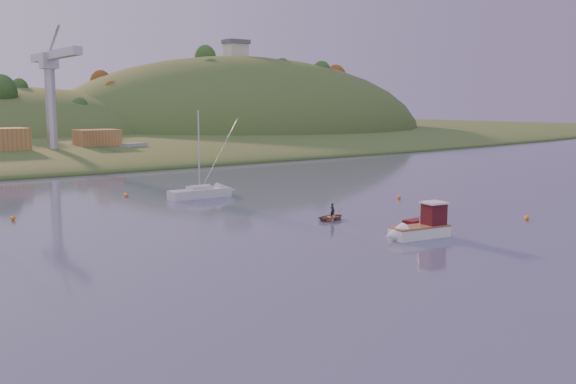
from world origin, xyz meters
TOP-DOWN VIEW (x-y plane):
  - hill_right at (95.00, 195.00)m, footprint 150.00×130.00m
  - hilltop_house at (95.00, 195.00)m, footprint 9.00×7.00m
  - wharf at (5.00, 122.00)m, footprint 42.00×16.00m
  - shed_east at (13.00, 124.00)m, footprint 9.00×7.00m
  - dock_crane at (2.00, 118.39)m, footprint 3.20×28.00m
  - fishing_boat at (4.41, 21.29)m, footprint 6.90×3.06m
  - sailboat_far at (1.12, 55.47)m, footprint 8.22×2.56m
  - canoe at (4.38, 32.86)m, footprint 3.28×2.45m
  - paddler at (4.38, 32.86)m, footprint 0.41×0.59m
  - red_tender at (10.38, 25.74)m, footprint 3.92×1.48m
  - work_vessel at (19.09, 118.00)m, footprint 14.25×8.87m
  - buoy_0 at (20.65, 20.49)m, footprint 0.50×0.50m
  - buoy_1 at (21.01, 39.09)m, footprint 0.50×0.50m
  - buoy_2 at (-22.65, 52.60)m, footprint 0.50×0.50m
  - buoy_3 at (-6.25, 61.94)m, footprint 0.50×0.50m

SIDE VIEW (x-z plane):
  - hill_right at x=95.00m, z-range -30.00..30.00m
  - buoy_0 at x=20.65m, z-range 0.00..0.50m
  - buoy_1 at x=21.01m, z-range 0.00..0.50m
  - buoy_2 at x=-22.65m, z-range 0.00..0.50m
  - buoy_3 at x=-6.25m, z-range 0.00..0.50m
  - red_tender at x=10.38m, z-range -0.38..0.93m
  - canoe at x=4.38m, z-range 0.00..0.65m
  - sailboat_far at x=1.12m, z-range -4.95..6.42m
  - paddler at x=4.38m, z-range 0.00..1.54m
  - fishing_boat at x=4.41m, z-range -1.19..3.07m
  - wharf at x=5.00m, z-range 0.00..2.40m
  - work_vessel at x=19.09m, z-range -0.50..2.96m
  - shed_east at x=13.00m, z-range 2.40..6.40m
  - dock_crane at x=2.00m, z-range 7.02..27.32m
  - hilltop_house at x=95.00m, z-range 30.18..36.63m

